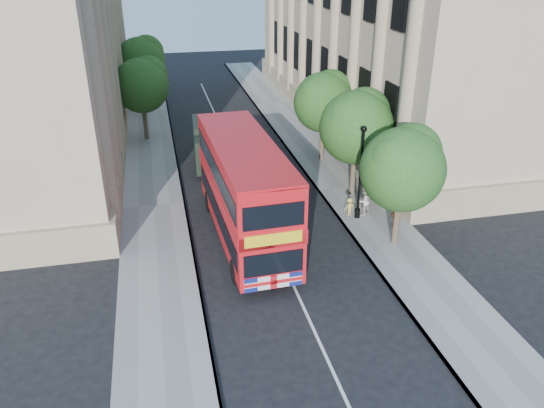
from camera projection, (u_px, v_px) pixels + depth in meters
ground at (297, 294)px, 22.64m from camera, size 120.00×120.00×0.00m
pavement_right at (345, 188)px, 32.54m from camera, size 3.50×80.00×0.12m
pavement_left at (154, 206)px, 30.26m from camera, size 3.50×80.00×0.12m
building_right at (387, 8)px, 42.54m from camera, size 12.00×38.00×18.00m
building_left at (20, 17)px, 37.05m from camera, size 12.00×38.00×18.00m
tree_right_near at (403, 165)px, 24.62m from camera, size 4.00×4.00×6.08m
tree_right_mid at (357, 123)px, 29.80m from camera, size 4.20×4.20×6.37m
tree_right_far at (324, 99)px, 35.13m from camera, size 4.00×4.00×6.15m
tree_left_far at (142, 82)px, 38.87m from camera, size 4.00×4.00×6.30m
tree_left_back at (141, 59)px, 45.78m from camera, size 4.20×4.20×6.65m
lamp_post at (360, 177)px, 27.81m from camera, size 0.32×0.32×5.16m
double_decker_bus at (245, 189)px, 25.83m from camera, size 3.30×10.92×4.99m
box_van at (210, 146)px, 35.36m from camera, size 2.42×5.28×2.95m
police_constable at (268, 272)px, 22.51m from camera, size 0.80×0.65×1.88m
woman_pedestrian at (364, 201)px, 28.83m from camera, size 0.98×0.91×1.62m
child_a at (395, 216)px, 27.75m from camera, size 0.67×0.34×1.10m
child_b at (349, 207)px, 28.87m from camera, size 0.73×0.55×1.01m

